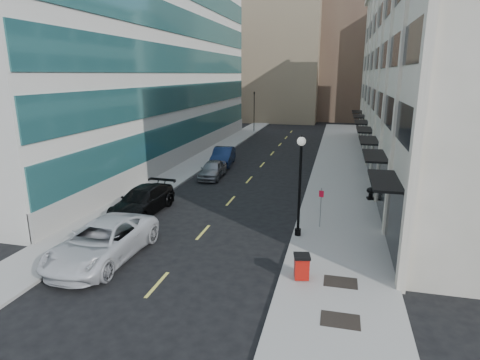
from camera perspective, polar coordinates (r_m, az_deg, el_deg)
The scene contains 21 objects.
ground at distance 16.51m, azimuth -14.78°, elevation -17.50°, with size 160.00×160.00×0.00m, color black.
sidewalk_right at distance 33.23m, azimuth 14.03°, elevation -0.64°, with size 5.00×80.00×0.15m, color #9C988E.
sidewalk_left at distance 35.91m, azimuth -8.87°, elevation 0.78°, with size 3.00×80.00×0.15m, color #9C988E.
building_right at distance 40.30m, azimuth 28.82°, elevation 13.51°, with size 15.30×46.50×18.25m.
building_left at distance 45.41m, azimuth -17.36°, elevation 15.85°, with size 16.14×46.00×20.00m.
skyline_tan_near at distance 81.03m, azimuth 6.26°, elevation 18.53°, with size 14.00×18.00×28.00m, color #7B6A51.
skyline_brown at distance 84.50m, azimuth 15.33°, elevation 20.01°, with size 12.00×16.00×34.00m, color brown.
skyline_tan_far at distance 92.56m, azimuth 0.69°, elevation 16.29°, with size 12.00×14.00×22.00m, color #7B6A51.
skyline_stone at distance 78.85m, azimuth 22.56°, elevation 14.72°, with size 10.00×14.00×20.00m, color beige.
grate_mid at distance 15.64m, azimuth 14.07°, elevation -18.77°, with size 1.40×1.00×0.01m, color black.
grate_far at distance 18.05m, azimuth 14.11°, elevation -13.90°, with size 1.40×1.00×0.01m, color black.
road_centerline at distance 31.19m, azimuth 0.10°, elevation -1.33°, with size 0.15×68.20×0.01m.
traffic_signal at distance 61.47m, azimuth 2.04°, elevation 12.08°, with size 0.66×0.66×6.98m.
car_white_van at distance 20.50m, azimuth -18.97°, elevation -8.30°, with size 3.06×6.64×1.85m, color silver.
car_black_pickup at distance 26.43m, azimuth -13.68°, elevation -2.88°, with size 2.35×5.78×1.68m, color black.
car_silver_sedan at distance 34.52m, azimuth -3.93°, elevation 1.51°, with size 1.77×4.41×1.50m, color gray.
car_blue_sedan at distance 39.46m, azimuth -2.43°, elevation 3.38°, with size 1.81×5.18×1.71m, color #112042.
trash_bin at distance 17.74m, azimuth 8.76°, elevation -11.98°, with size 0.80×0.82×1.10m.
lamppost at distance 21.35m, azimuth 8.53°, elevation 0.34°, with size 0.46×0.46×5.55m.
sign_post at distance 23.26m, azimuth 11.44°, elevation -3.08°, with size 0.27×0.12×2.33m.
urn_planter at distance 29.58m, azimuth 18.13°, elevation -1.64°, with size 0.63×0.63×0.87m.
Camera 1 is at (7.12, -12.09, 8.71)m, focal length 30.00 mm.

